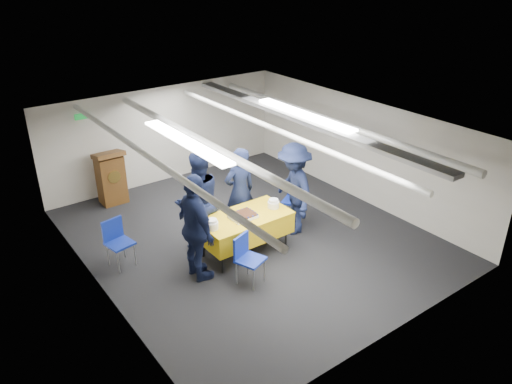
{
  "coord_description": "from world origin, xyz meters",
  "views": [
    {
      "loc": [
        -4.97,
        -6.96,
        5.09
      ],
      "look_at": [
        -0.0,
        -0.2,
        1.05
      ],
      "focal_mm": 35.0,
      "sensor_mm": 36.0,
      "label": 1
    }
  ],
  "objects_px": {
    "chair_left": "(117,238)",
    "sailor_a": "(240,191)",
    "serving_table": "(245,226)",
    "chair_near": "(246,254)",
    "podium": "(111,177)",
    "sailor_b": "(198,201)",
    "sheet_cake": "(243,216)",
    "sailor_c": "(196,228)",
    "chair_right": "(295,196)",
    "sailor_d": "(294,189)"
  },
  "relations": [
    {
      "from": "chair_left",
      "to": "chair_right",
      "type": "bearing_deg",
      "value": -8.99
    },
    {
      "from": "serving_table",
      "to": "sailor_d",
      "type": "xyz_separation_m",
      "value": [
        1.22,
        0.09,
        0.38
      ]
    },
    {
      "from": "podium",
      "to": "chair_near",
      "type": "bearing_deg",
      "value": -80.88
    },
    {
      "from": "serving_table",
      "to": "chair_near",
      "type": "bearing_deg",
      "value": -123.88
    },
    {
      "from": "podium",
      "to": "chair_right",
      "type": "relative_size",
      "value": 1.44
    },
    {
      "from": "sailor_a",
      "to": "sailor_c",
      "type": "distance_m",
      "value": 1.72
    },
    {
      "from": "sailor_c",
      "to": "chair_right",
      "type": "bearing_deg",
      "value": -73.0
    },
    {
      "from": "sheet_cake",
      "to": "chair_right",
      "type": "xyz_separation_m",
      "value": [
        1.67,
        0.5,
        -0.28
      ]
    },
    {
      "from": "sheet_cake",
      "to": "sailor_d",
      "type": "bearing_deg",
      "value": 5.43
    },
    {
      "from": "sailor_b",
      "to": "sailor_d",
      "type": "relative_size",
      "value": 1.02
    },
    {
      "from": "chair_near",
      "to": "sailor_d",
      "type": "xyz_separation_m",
      "value": [
        1.73,
        0.85,
        0.4
      ]
    },
    {
      "from": "chair_near",
      "to": "sailor_a",
      "type": "distance_m",
      "value": 1.74
    },
    {
      "from": "chair_right",
      "to": "sailor_d",
      "type": "bearing_deg",
      "value": -134.99
    },
    {
      "from": "chair_right",
      "to": "sailor_a",
      "type": "xyz_separation_m",
      "value": [
        -1.23,
        0.24,
        0.36
      ]
    },
    {
      "from": "chair_left",
      "to": "sailor_a",
      "type": "xyz_separation_m",
      "value": [
        2.42,
        -0.34,
        0.36
      ]
    },
    {
      "from": "serving_table",
      "to": "sailor_d",
      "type": "bearing_deg",
      "value": 4.08
    },
    {
      "from": "sheet_cake",
      "to": "chair_right",
      "type": "distance_m",
      "value": 1.76
    },
    {
      "from": "chair_right",
      "to": "chair_left",
      "type": "distance_m",
      "value": 3.7
    },
    {
      "from": "serving_table",
      "to": "sailor_a",
      "type": "distance_m",
      "value": 0.86
    },
    {
      "from": "sailor_b",
      "to": "sailor_c",
      "type": "xyz_separation_m",
      "value": [
        -0.56,
        -0.89,
        0.01
      ]
    },
    {
      "from": "serving_table",
      "to": "sheet_cake",
      "type": "distance_m",
      "value": 0.26
    },
    {
      "from": "sailor_b",
      "to": "sheet_cake",
      "type": "bearing_deg",
      "value": 121.55
    },
    {
      "from": "sailor_c",
      "to": "sailor_b",
      "type": "bearing_deg",
      "value": -28.52
    },
    {
      "from": "sailor_a",
      "to": "sailor_b",
      "type": "xyz_separation_m",
      "value": [
        -0.92,
        0.02,
        0.06
      ]
    },
    {
      "from": "serving_table",
      "to": "chair_near",
      "type": "xyz_separation_m",
      "value": [
        -0.51,
        -0.76,
        -0.03
      ]
    },
    {
      "from": "serving_table",
      "to": "sailor_c",
      "type": "bearing_deg",
      "value": -171.12
    },
    {
      "from": "sailor_a",
      "to": "sailor_c",
      "type": "bearing_deg",
      "value": 35.56
    },
    {
      "from": "serving_table",
      "to": "sheet_cake",
      "type": "relative_size",
      "value": 3.56
    },
    {
      "from": "sailor_c",
      "to": "serving_table",
      "type": "bearing_deg",
      "value": -77.31
    },
    {
      "from": "chair_near",
      "to": "sailor_d",
      "type": "relative_size",
      "value": 0.47
    },
    {
      "from": "sailor_c",
      "to": "chair_near",
      "type": "bearing_deg",
      "value": -130.69
    },
    {
      "from": "sheet_cake",
      "to": "chair_near",
      "type": "height_order",
      "value": "chair_near"
    },
    {
      "from": "serving_table",
      "to": "chair_left",
      "type": "bearing_deg",
      "value": 153.17
    },
    {
      "from": "chair_near",
      "to": "chair_left",
      "type": "relative_size",
      "value": 1.0
    },
    {
      "from": "chair_left",
      "to": "sailor_b",
      "type": "distance_m",
      "value": 1.6
    },
    {
      "from": "serving_table",
      "to": "sailor_b",
      "type": "xyz_separation_m",
      "value": [
        -0.55,
        0.72,
        0.39
      ]
    },
    {
      "from": "chair_near",
      "to": "sailor_b",
      "type": "distance_m",
      "value": 1.54
    },
    {
      "from": "chair_right",
      "to": "chair_left",
      "type": "height_order",
      "value": "same"
    },
    {
      "from": "chair_right",
      "to": "sheet_cake",
      "type": "bearing_deg",
      "value": -163.4
    },
    {
      "from": "chair_near",
      "to": "sheet_cake",
      "type": "bearing_deg",
      "value": 58.62
    },
    {
      "from": "podium",
      "to": "chair_left",
      "type": "bearing_deg",
      "value": -109.67
    },
    {
      "from": "chair_left",
      "to": "sailor_c",
      "type": "distance_m",
      "value": 1.6
    },
    {
      "from": "podium",
      "to": "chair_near",
      "type": "xyz_separation_m",
      "value": [
        0.68,
        -4.22,
        -0.08
      ]
    },
    {
      "from": "sailor_a",
      "to": "chair_left",
      "type": "bearing_deg",
      "value": -2.95
    },
    {
      "from": "chair_right",
      "to": "sailor_c",
      "type": "xyz_separation_m",
      "value": [
        -2.71,
        -0.63,
        0.43
      ]
    },
    {
      "from": "chair_near",
      "to": "sailor_c",
      "type": "relative_size",
      "value": 0.45
    },
    {
      "from": "serving_table",
      "to": "chair_near",
      "type": "relative_size",
      "value": 1.93
    },
    {
      "from": "sailor_a",
      "to": "podium",
      "type": "bearing_deg",
      "value": -55.53
    },
    {
      "from": "sheet_cake",
      "to": "podium",
      "type": "bearing_deg",
      "value": 107.76
    },
    {
      "from": "sheet_cake",
      "to": "chair_near",
      "type": "relative_size",
      "value": 0.54
    }
  ]
}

